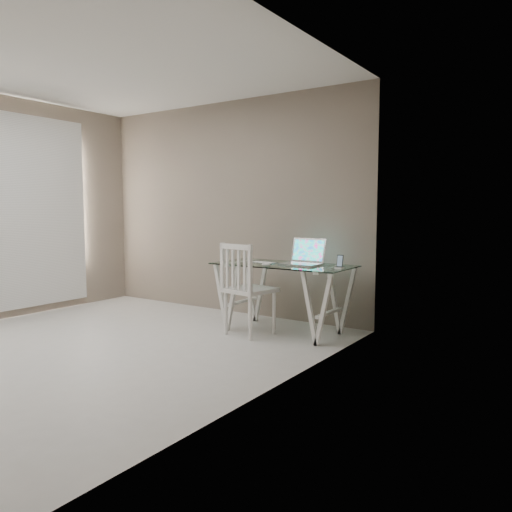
{
  "coord_description": "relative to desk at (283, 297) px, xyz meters",
  "views": [
    {
      "loc": [
        3.93,
        -2.91,
        1.34
      ],
      "look_at": [
        1.03,
        1.37,
        0.85
      ],
      "focal_mm": 35.0,
      "sensor_mm": 36.0,
      "label": 1
    }
  ],
  "objects": [
    {
      "name": "room",
      "position": [
        -1.25,
        -1.65,
        1.33
      ],
      "size": [
        4.5,
        4.52,
        2.71
      ],
      "color": "#B2B0AB",
      "rests_on": "ground"
    },
    {
      "name": "desk",
      "position": [
        0.0,
        0.0,
        0.0
      ],
      "size": [
        1.5,
        0.7,
        0.75
      ],
      "color": "silver",
      "rests_on": "ground"
    },
    {
      "name": "chair",
      "position": [
        -0.26,
        -0.36,
        0.16
      ],
      "size": [
        0.52,
        0.52,
        0.98
      ],
      "rotation": [
        0.0,
        0.0,
        -0.16
      ],
      "color": "silver",
      "rests_on": "ground"
    },
    {
      "name": "laptop",
      "position": [
        0.2,
        0.11,
        0.43
      ],
      "size": [
        0.4,
        0.35,
        0.28
      ],
      "color": "silver",
      "rests_on": "desk"
    },
    {
      "name": "keyboard",
      "position": [
        -0.24,
        -0.01,
        0.37
      ],
      "size": [
        0.29,
        0.12,
        0.01
      ],
      "primitive_type": "cube",
      "color": "silver",
      "rests_on": "desk"
    },
    {
      "name": "mouse",
      "position": [
        -0.06,
        -0.25,
        0.38
      ],
      "size": [
        0.1,
        0.06,
        0.03
      ],
      "primitive_type": "ellipsoid",
      "color": "silver",
      "rests_on": "desk"
    },
    {
      "name": "phone_dock",
      "position": [
        0.68,
        -0.04,
        0.4
      ],
      "size": [
        0.07,
        0.07,
        0.14
      ],
      "color": "white",
      "rests_on": "desk"
    }
  ]
}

